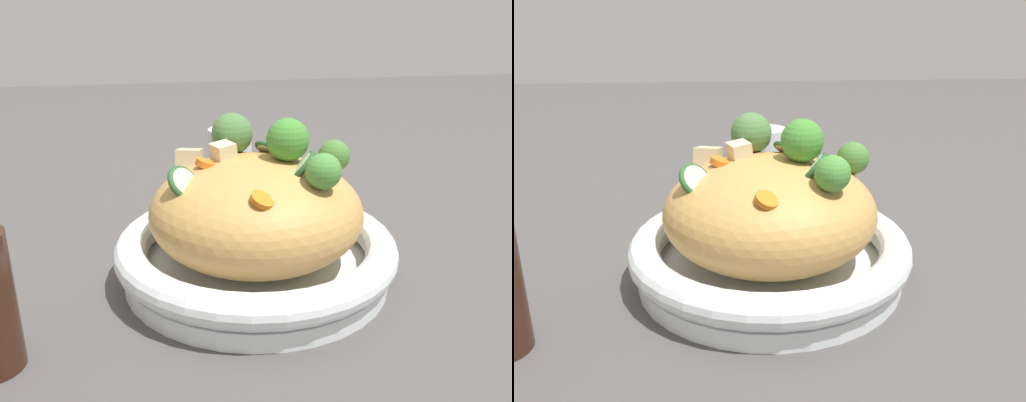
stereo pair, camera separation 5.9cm
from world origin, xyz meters
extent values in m
plane|color=#484645|center=(0.00, 0.00, 0.00)|extent=(3.00, 3.00, 0.00)
cylinder|color=white|center=(0.00, 0.00, 0.01)|extent=(0.30, 0.30, 0.02)
torus|color=white|center=(0.00, 0.00, 0.04)|extent=(0.31, 0.31, 0.04)
ellipsoid|color=tan|center=(0.00, 0.00, 0.08)|extent=(0.23, 0.23, 0.12)
torus|color=#BF8B48|center=(-0.01, 0.05, 0.11)|extent=(0.08, 0.08, 0.02)
torus|color=tan|center=(-0.03, 0.04, 0.10)|extent=(0.06, 0.06, 0.02)
cone|color=#98AE68|center=(-0.10, -0.03, 0.11)|extent=(0.03, 0.03, 0.02)
sphere|color=#467833|center=(-0.10, -0.03, 0.13)|extent=(0.05, 0.05, 0.04)
cone|color=#90B077|center=(-0.06, 0.06, 0.12)|extent=(0.02, 0.02, 0.01)
sphere|color=#48893B|center=(-0.06, 0.06, 0.14)|extent=(0.04, 0.04, 0.04)
cone|color=#9BB86B|center=(-0.03, 0.00, 0.13)|extent=(0.03, 0.03, 0.02)
sphere|color=#418632|center=(-0.03, 0.00, 0.16)|extent=(0.06, 0.06, 0.05)
cone|color=#97B676|center=(0.02, -0.06, 0.13)|extent=(0.03, 0.03, 0.02)
sphere|color=#4A763E|center=(0.02, -0.06, 0.15)|extent=(0.07, 0.07, 0.05)
cylinder|color=orange|center=(0.01, 0.08, 0.12)|extent=(0.03, 0.03, 0.02)
cylinder|color=orange|center=(-0.04, -0.08, 0.12)|extent=(0.03, 0.03, 0.01)
cylinder|color=orange|center=(0.03, -0.03, 0.14)|extent=(0.03, 0.03, 0.02)
cylinder|color=orange|center=(0.05, -0.01, 0.13)|extent=(0.02, 0.02, 0.01)
cylinder|color=beige|center=(0.08, 0.02, 0.12)|extent=(0.04, 0.04, 0.03)
torus|color=#28562A|center=(0.08, 0.02, 0.12)|extent=(0.05, 0.05, 0.03)
cylinder|color=beige|center=(-0.04, 0.03, 0.14)|extent=(0.04, 0.04, 0.03)
torus|color=#26502A|center=(-0.04, 0.03, 0.14)|extent=(0.04, 0.05, 0.04)
cylinder|color=beige|center=(-0.03, -0.04, 0.13)|extent=(0.05, 0.05, 0.03)
torus|color=#27532D|center=(-0.03, -0.04, 0.13)|extent=(0.06, 0.06, 0.03)
cube|color=beige|center=(0.03, -0.02, 0.14)|extent=(0.03, 0.03, 0.03)
cube|color=beige|center=(0.07, -0.05, 0.13)|extent=(0.03, 0.04, 0.03)
cylinder|color=silver|center=(-0.01, -0.32, 0.05)|extent=(0.07, 0.07, 0.10)
camera|label=1|loc=(0.10, 0.55, 0.30)|focal=38.25mm
camera|label=2|loc=(0.04, 0.55, 0.30)|focal=38.25mm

